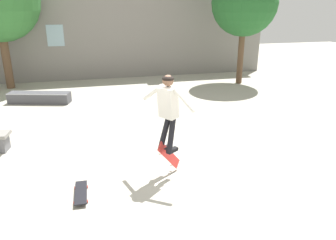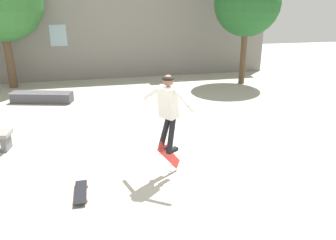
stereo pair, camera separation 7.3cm
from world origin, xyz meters
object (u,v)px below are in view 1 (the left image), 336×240
object	(u,v)px
skater	(168,107)
skateboard_flipping	(169,155)
tree_right	(244,3)
skate_ledge	(40,98)
skateboard_resting	(81,192)

from	to	relation	value
skater	skateboard_flipping	distance (m)	1.04
tree_right	skate_ledge	size ratio (longest dim) A/B	2.15
skater	skateboard_flipping	world-z (taller)	skater
tree_right	skate_ledge	distance (m)	8.72
skater	skate_ledge	bearing A→B (deg)	82.80
tree_right	skateboard_flipping	bearing A→B (deg)	-124.95
skateboard_resting	skater	bearing A→B (deg)	102.56
skateboard_flipping	skateboard_resting	world-z (taller)	skateboard_flipping
skater	skateboard_flipping	bearing A→B (deg)	26.76
tree_right	skater	bearing A→B (deg)	-124.91
tree_right	skateboard_flipping	distance (m)	9.09
tree_right	skateboard_resting	distance (m)	10.54
skater	skateboard_flipping	size ratio (longest dim) A/B	2.14
skateboard_flipping	skateboard_resting	size ratio (longest dim) A/B	0.89
skate_ledge	skateboard_resting	distance (m)	6.56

